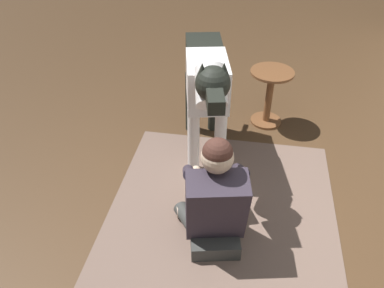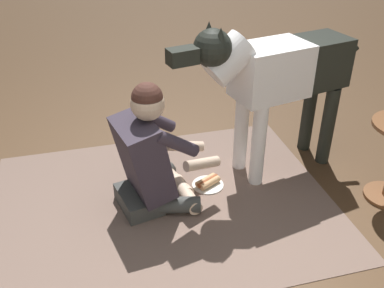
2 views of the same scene
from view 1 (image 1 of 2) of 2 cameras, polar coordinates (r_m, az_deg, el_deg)
ground_plane at (r=2.96m, az=4.81°, el=-12.97°), size 15.08×15.08×0.00m
area_rug at (r=2.98m, az=4.03°, el=-12.41°), size 2.27×1.75×0.01m
person_sitting_on_floor at (r=2.67m, az=3.41°, el=-8.42°), size 0.72×0.57×0.88m
large_dog at (r=3.19m, az=2.13°, el=9.05°), size 1.50×0.49×1.17m
hot_dog_on_plate at (r=3.21m, az=2.50°, el=-7.17°), size 0.23×0.23×0.06m
round_side_table at (r=3.95m, az=11.32°, el=7.41°), size 0.42×0.42×0.58m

